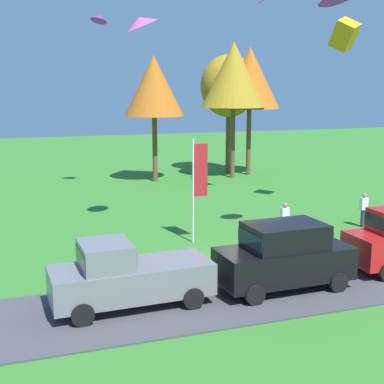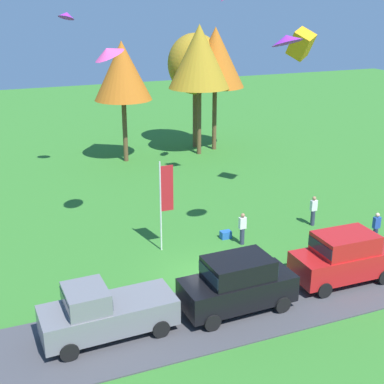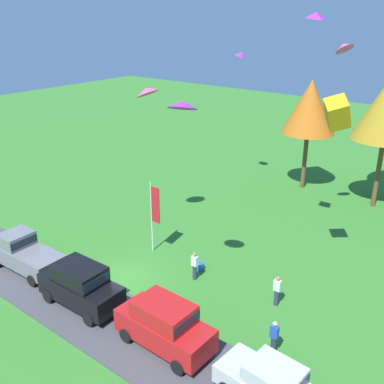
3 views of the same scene
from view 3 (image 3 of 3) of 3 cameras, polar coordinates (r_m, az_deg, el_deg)
name	(u,v)px [view 3 (image 3 of 3)]	position (r m, az deg, el deg)	size (l,w,h in m)	color
ground_plane	(123,281)	(26.09, -8.78, -11.14)	(120.00, 120.00, 0.00)	#337528
pavement_strip	(83,305)	(24.59, -13.71, -13.79)	(36.00, 4.40, 0.06)	#424247
car_pickup_mid_row	(24,252)	(28.09, -20.52, -7.19)	(5.05, 2.16, 2.14)	slate
car_suv_far_end	(80,284)	(23.92, -13.98, -11.27)	(4.64, 2.13, 2.28)	black
car_suv_near_entrance	(164,323)	(20.79, -3.51, -16.31)	(4.64, 2.12, 2.28)	red
person_on_lawn	(274,337)	(21.01, 10.37, -17.70)	(0.36, 0.24, 1.71)	#2D334C
person_watching_sky	(277,290)	(23.91, 10.74, -12.18)	(0.36, 0.24, 1.71)	#2D334C
person_beside_suv	(195,266)	(25.52, 0.34, -9.33)	(0.36, 0.24, 1.71)	#2D334C
tree_far_left	(310,107)	(37.92, 14.74, 10.39)	(4.32, 4.32, 9.11)	brown
flag_banner	(154,209)	(27.39, -4.83, -2.20)	(0.71, 0.08, 4.65)	silver
cooler_box	(199,266)	(26.78, 0.83, -9.39)	(0.56, 0.40, 0.40)	blue
kite_delta_mid_center	(147,91)	(28.07, -5.75, 12.67)	(1.46, 1.46, 0.37)	#EA4C9E
kite_diamond_near_flag	(316,15)	(24.59, 15.45, 20.85)	(0.82, 0.96, 0.30)	purple
kite_delta_low_drifter	(344,47)	(28.61, 18.73, 17.09)	(1.11, 1.11, 0.33)	#EA4C9E
kite_delta_topmost	(241,55)	(36.16, 6.24, 16.97)	(1.03, 1.03, 0.36)	purple
kite_delta_high_right	(183,105)	(20.13, -1.20, 11.03)	(1.37, 1.37, 0.34)	purple
kite_box_high_left	(337,113)	(23.19, 17.96, 9.52)	(1.01, 1.01, 1.41)	orange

